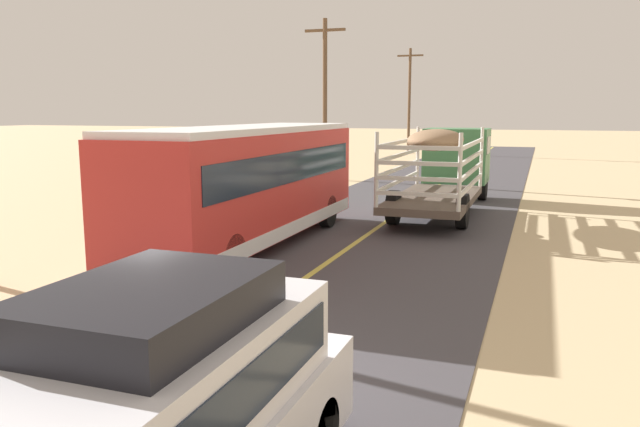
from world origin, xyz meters
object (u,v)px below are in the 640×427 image
at_px(suv_near, 157,420).
at_px(power_pole_far, 409,98).
at_px(power_pole_mid, 325,95).
at_px(bus, 249,182).
at_px(livestock_truck, 449,160).

xyz_separation_m(suv_near, power_pole_far, (-8.13, 49.22, 3.56)).
relative_size(suv_near, power_pole_far, 0.52).
height_order(suv_near, power_pole_mid, power_pole_mid).
relative_size(bus, power_pole_far, 1.13).
distance_m(bus, power_pole_far, 38.53).
bearing_deg(power_pole_far, power_pole_mid, -90.00).
distance_m(suv_near, bus, 11.89).
distance_m(livestock_truck, power_pole_far, 30.46).
xyz_separation_m(suv_near, bus, (-4.53, 10.97, 0.60)).
bearing_deg(suv_near, livestock_truck, 91.42).
bearing_deg(suv_near, bus, 112.46).
relative_size(livestock_truck, power_pole_mid, 1.16).
height_order(livestock_truck, power_pole_far, power_pole_far).
height_order(suv_near, livestock_truck, livestock_truck).
bearing_deg(bus, power_pole_far, 95.37).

